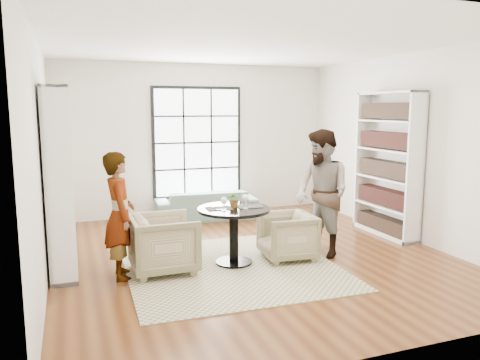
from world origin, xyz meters
name	(u,v)px	position (x,y,z in m)	size (l,w,h in m)	color
ground	(251,255)	(0.00, 0.00, 0.00)	(6.00, 6.00, 0.00)	brown
room_shell	(239,166)	(0.00, 0.54, 1.26)	(6.00, 6.01, 6.00)	silver
rug	(232,267)	(-0.44, -0.41, 0.01)	(2.75, 2.75, 0.01)	#BEB38E
pedestal_table	(234,224)	(-0.37, -0.27, 0.57)	(0.99, 0.99, 0.79)	black
sofa	(206,204)	(0.02, 2.45, 0.28)	(1.93, 0.75, 0.56)	slate
armchair_left	(164,244)	(-1.33, -0.26, 0.38)	(0.81, 0.84, 0.76)	tan
armchair_right	(287,236)	(0.41, -0.32, 0.33)	(0.71, 0.73, 0.66)	tan
person_left	(120,215)	(-1.88, -0.26, 0.80)	(0.58, 0.38, 1.60)	gray
person_right	(322,193)	(0.96, -0.32, 0.92)	(0.89, 0.69, 1.84)	gray
placemat_left	(219,208)	(-0.57, -0.25, 0.79)	(0.34, 0.26, 0.01)	black
placemat_right	(249,206)	(-0.14, -0.26, 0.79)	(0.34, 0.26, 0.01)	black
cutlery_left	(219,208)	(-0.57, -0.25, 0.80)	(0.14, 0.22, 0.01)	silver
cutlery_right	(249,206)	(-0.14, -0.26, 0.80)	(0.14, 0.22, 0.01)	silver
wine_glass_left	(224,201)	(-0.55, -0.41, 0.92)	(0.09, 0.09, 0.19)	silver
wine_glass_right	(246,198)	(-0.23, -0.37, 0.93)	(0.09, 0.09, 0.20)	silver
flower_centerpiece	(235,200)	(-0.35, -0.25, 0.90)	(0.20, 0.17, 0.22)	gray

